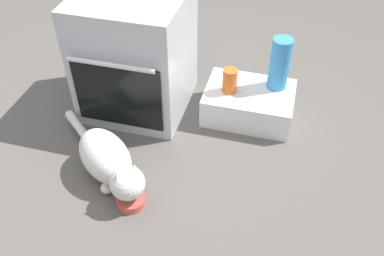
# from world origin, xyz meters

# --- Properties ---
(ground) EXTENTS (8.00, 8.00, 0.00)m
(ground) POSITION_xyz_m (0.00, 0.00, 0.00)
(ground) COLOR #56514C
(oven) EXTENTS (0.56, 0.60, 0.68)m
(oven) POSITION_xyz_m (0.01, 0.44, 0.34)
(oven) COLOR #B7BABF
(oven) RESTS_ON ground
(pantry_cabinet) EXTENTS (0.49, 0.36, 0.17)m
(pantry_cabinet) POSITION_xyz_m (0.66, 0.49, 0.09)
(pantry_cabinet) COLOR white
(pantry_cabinet) RESTS_ON ground
(food_bowl) EXTENTS (0.13, 0.13, 0.07)m
(food_bowl) POSITION_xyz_m (0.23, -0.29, 0.03)
(food_bowl) COLOR #C64C47
(food_bowl) RESTS_ON ground
(cat) EXTENTS (0.63, 0.54, 0.24)m
(cat) POSITION_xyz_m (0.08, -0.17, 0.12)
(cat) COLOR silver
(cat) RESTS_ON ground
(sauce_jar) EXTENTS (0.08, 0.08, 0.14)m
(sauce_jar) POSITION_xyz_m (0.54, 0.46, 0.24)
(sauce_jar) COLOR #D16023
(sauce_jar) RESTS_ON pantry_cabinet
(water_bottle) EXTENTS (0.11, 0.11, 0.30)m
(water_bottle) POSITION_xyz_m (0.79, 0.57, 0.32)
(water_bottle) COLOR #388CD1
(water_bottle) RESTS_ON pantry_cabinet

